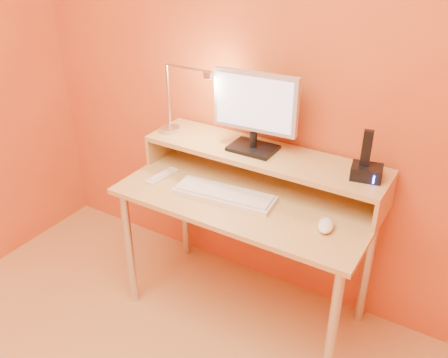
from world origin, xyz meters
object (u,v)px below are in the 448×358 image
Objects in this scene: phone_dock at (367,172)px; mouse at (326,225)px; lamp_base at (170,129)px; remote_control at (162,176)px; monitor_panel at (255,102)px; keyboard at (224,195)px.

mouse is (-0.08, -0.22, -0.17)m from phone_dock.
lamp_base reaches higher than mouse.
mouse is 0.64× the size of remote_control.
lamp_base is 0.77× the size of phone_dock.
lamp_base is at bearing 154.27° from mouse.
monitor_panel reaches higher than phone_dock.
remote_control is (-0.36, -0.00, -0.00)m from keyboard.
remote_control is at bearing -153.06° from monitor_panel.
monitor_panel is at bearing 37.60° from remote_control.
remote_control is at bearing 174.52° from keyboard.
phone_dock is 0.27× the size of keyboard.
monitor_panel reaches higher than lamp_base.
keyboard is at bearing -100.83° from monitor_panel.
monitor_panel is 0.65m from mouse.
phone_dock is 0.64m from keyboard.
monitor_panel reaches higher than mouse.
lamp_base is at bearing 150.91° from keyboard.
mouse is at bearing -30.75° from monitor_panel.
phone_dock reaches higher than remote_control.
phone_dock is 0.98m from remote_control.
lamp_base reaches higher than keyboard.
phone_dock is 0.71× the size of remote_control.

